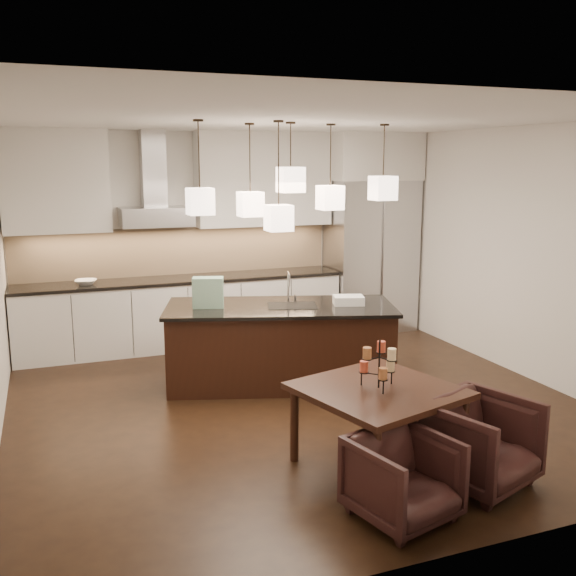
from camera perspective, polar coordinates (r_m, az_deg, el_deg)
name	(u,v)px	position (r m, az deg, el deg)	size (l,w,h in m)	color
floor	(295,403)	(6.62, 0.62, -10.21)	(5.50, 5.50, 0.02)	black
ceiling	(296,117)	(6.19, 0.68, 14.92)	(5.50, 5.50, 0.02)	white
wall_back	(222,237)	(8.85, -5.92, 4.57)	(5.50, 0.02, 2.80)	silver
wall_front	(469,338)	(3.87, 15.80, -4.26)	(5.50, 0.02, 2.80)	silver
wall_right	(523,253)	(7.69, 20.19, 2.97)	(0.02, 5.50, 2.80)	silver
refrigerator	(370,256)	(9.31, 7.34, 2.85)	(1.20, 0.72, 2.15)	#B7B7BA
fridge_panel	(373,157)	(9.22, 7.56, 11.49)	(1.26, 0.72, 0.65)	silver
lower_cabinets	(184,314)	(8.56, -9.26, -2.26)	(4.21, 0.62, 0.88)	silver
countertop	(183,279)	(8.47, -9.36, 0.77)	(4.21, 0.66, 0.04)	black
backsplash	(177,251)	(8.71, -9.82, 3.27)	(4.21, 0.02, 0.63)	tan
upper_cab_left	(55,181)	(8.32, -19.98, 8.91)	(1.25, 0.35, 1.25)	silver
upper_cab_right	(264,179)	(8.78, -2.16, 9.64)	(1.86, 0.35, 1.25)	silver
hood_canopy	(156,217)	(8.36, -11.63, 6.23)	(0.90, 0.52, 0.24)	#B7B7BA
hood_chimney	(153,169)	(8.44, -11.91, 10.34)	(0.30, 0.28, 0.96)	#B7B7BA
fruit_bowl	(86,282)	(8.26, -17.53, 0.50)	(0.26, 0.26, 0.06)	silver
island_body	(280,346)	(7.05, -0.70, -5.20)	(2.38, 0.95, 0.84)	black
island_top	(280,307)	(6.94, -0.71, -1.72)	(2.46, 1.03, 0.04)	black
faucet	(288,287)	(7.00, 0.03, 0.06)	(0.10, 0.23, 0.36)	silver
tote_bag	(208,292)	(6.87, -7.12, -0.39)	(0.32, 0.17, 0.32)	#1A6448
food_container	(348,300)	(7.01, 5.40, -1.09)	(0.32, 0.23, 0.10)	silver
dining_table	(377,427)	(5.26, 7.95, -12.15)	(1.10, 1.10, 0.66)	black
candelabra	(379,364)	(5.07, 8.11, -6.69)	(0.32, 0.32, 0.39)	black
candle_a	(390,366)	(5.17, 9.09, -6.82)	(0.07, 0.07, 0.09)	beige
candle_b	(364,366)	(5.12, 6.76, -6.94)	(0.07, 0.07, 0.09)	#CD4A30
candle_c	(383,373)	(4.97, 8.44, -7.53)	(0.07, 0.07, 0.09)	#A05E33
candle_d	(381,347)	(5.16, 8.30, -5.18)	(0.07, 0.07, 0.09)	#CD4A30
candle_e	(367,353)	(4.98, 7.05, -5.76)	(0.07, 0.07, 0.09)	#A05E33
candle_f	(392,354)	(4.98, 9.21, -5.82)	(0.07, 0.07, 0.09)	beige
armchair_left	(403,479)	(4.60, 10.19, -16.33)	(0.63, 0.64, 0.59)	black
armchair_right	(480,442)	(5.15, 16.66, -12.99)	(0.72, 0.74, 0.67)	black
pendant_a	(200,201)	(6.35, -7.82, 7.63)	(0.24, 0.24, 0.26)	beige
pendant_b	(250,204)	(6.86, -3.37, 7.45)	(0.24, 0.24, 0.26)	beige
pendant_c	(291,180)	(6.67, 0.23, 9.60)	(0.24, 0.24, 0.26)	beige
pendant_d	(330,198)	(6.99, 3.76, 8.02)	(0.24, 0.24, 0.26)	beige
pendant_e	(383,188)	(7.08, 8.43, 8.77)	(0.24, 0.24, 0.26)	beige
pendant_f	(279,218)	(6.45, -0.83, 6.24)	(0.24, 0.24, 0.26)	beige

